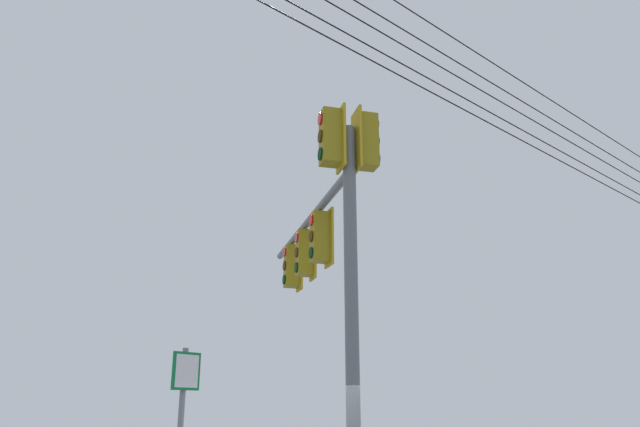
% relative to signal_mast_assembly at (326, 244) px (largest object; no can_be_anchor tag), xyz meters
% --- Properties ---
extents(signal_mast_assembly, '(2.43, 5.45, 6.73)m').
position_rel_signal_mast_assembly_xyz_m(signal_mast_assembly, '(0.00, 0.00, 0.00)').
color(signal_mast_assembly, slate).
rests_on(signal_mast_assembly, ground).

